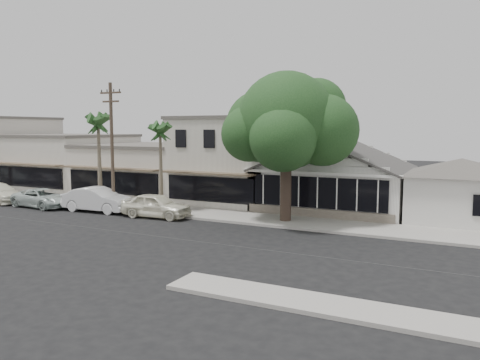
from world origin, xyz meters
The scene contains 15 objects.
ground centered at (0.00, 0.00, 0.00)m, with size 140.00×140.00×0.00m, color black.
sidewalk_north centered at (-8.00, 6.75, 0.07)m, with size 90.00×3.50×0.15m, color #9E9991.
sidewalk_south centered at (14.00, -5.80, 0.07)m, with size 20.00×1.80×0.15m, color #9E9991.
corner_shop centered at (5.00, 12.47, 2.62)m, with size 10.40×8.60×5.10m.
side_cottage centered at (13.20, 11.50, 1.50)m, with size 6.00×6.00×3.00m, color white.
row_building_near centered at (-3.00, 13.50, 3.25)m, with size 8.00×10.00×6.50m, color silver.
row_building_midnear centered at (-12.00, 13.50, 2.10)m, with size 10.00×10.00×4.20m, color silver.
row_building_midfar centered at (-22.50, 13.50, 2.50)m, with size 11.00×10.00×5.00m, color silver.
utility_pole centered at (-9.00, 5.20, 4.79)m, with size 1.80×0.24×9.00m.
car_0 centered at (-4.69, 4.41, 0.80)m, with size 1.89×4.70×1.60m, color white.
car_1 centered at (-9.69, 4.37, 0.85)m, with size 1.81×5.19×1.71m, color white.
car_2 centered at (-14.69, 3.91, 0.69)m, with size 2.29×4.96×1.38m, color #B7C5BE.
shade_tree centered at (3.46, 6.88, 6.12)m, with size 8.37×7.57×9.29m.
palm_east centered at (-5.58, 6.22, 5.63)m, with size 2.49×2.49×6.60m.
palm_mid centered at (-11.21, 6.26, 6.27)m, with size 2.81×2.81×7.37m.
Camera 1 is at (13.76, -20.25, 5.84)m, focal length 35.00 mm.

